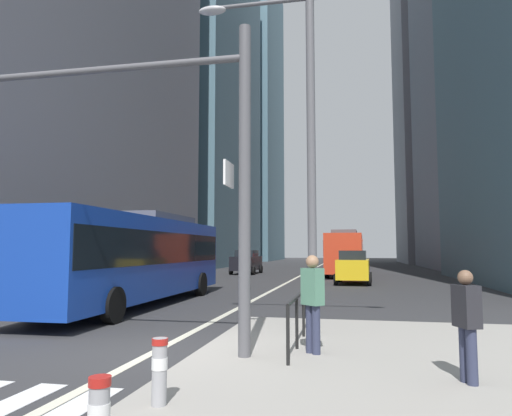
# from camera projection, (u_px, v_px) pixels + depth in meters

# --- Properties ---
(ground_plane) EXTENTS (160.00, 160.00, 0.00)m
(ground_plane) POSITION_uv_depth(u_px,v_px,m) (289.00, 282.00, 28.70)
(ground_plane) COLOR #303033
(median_island) EXTENTS (9.00, 10.00, 0.15)m
(median_island) POSITION_uv_depth(u_px,v_px,m) (464.00, 377.00, 7.11)
(median_island) COLOR gray
(median_island) RESTS_ON ground
(lane_centre_line) EXTENTS (0.20, 80.00, 0.01)m
(lane_centre_line) POSITION_uv_depth(u_px,v_px,m) (305.00, 274.00, 38.46)
(lane_centre_line) COLOR beige
(lane_centre_line) RESTS_ON ground
(office_tower_left_mid) EXTENTS (12.45, 24.57, 46.52)m
(office_tower_left_mid) POSITION_uv_depth(u_px,v_px,m) (197.00, 90.00, 62.01)
(office_tower_left_mid) COLOR slate
(office_tower_left_mid) RESTS_ON ground
(office_tower_left_far) EXTENTS (13.15, 19.27, 53.62)m
(office_tower_left_far) POSITION_uv_depth(u_px,v_px,m) (243.00, 118.00, 88.25)
(office_tower_left_far) COLOR slate
(office_tower_left_far) RESTS_ON ground
(office_tower_right_mid) EXTENTS (10.56, 20.13, 47.96)m
(office_tower_right_mid) POSITION_uv_depth(u_px,v_px,m) (473.00, 43.00, 49.57)
(office_tower_right_mid) COLOR slate
(office_tower_right_mid) RESTS_ON ground
(office_tower_right_far) EXTENTS (11.72, 16.14, 47.74)m
(office_tower_right_far) POSITION_uv_depth(u_px,v_px,m) (438.00, 103.00, 69.69)
(office_tower_right_far) COLOR gray
(office_tower_right_far) RESTS_ON ground
(city_bus_blue_oncoming) EXTENTS (2.79, 12.21, 3.40)m
(city_bus_blue_oncoming) POSITION_uv_depth(u_px,v_px,m) (137.00, 254.00, 16.85)
(city_bus_blue_oncoming) COLOR #14389E
(city_bus_blue_oncoming) RESTS_ON ground
(sedan_white_oncoming) EXTENTS (2.18, 4.37, 1.94)m
(sedan_white_oncoming) POSITION_uv_depth(u_px,v_px,m) (43.00, 278.00, 16.66)
(sedan_white_oncoming) COLOR silver
(sedan_white_oncoming) RESTS_ON ground
(city_bus_red_receding) EXTENTS (2.92, 11.86, 3.40)m
(city_bus_red_receding) POSITION_uv_depth(u_px,v_px,m) (346.00, 251.00, 36.22)
(city_bus_red_receding) COLOR red
(city_bus_red_receding) RESTS_ON ground
(city_bus_red_distant) EXTENTS (2.92, 10.62, 3.40)m
(city_bus_red_distant) POSITION_uv_depth(u_px,v_px,m) (350.00, 251.00, 53.99)
(city_bus_red_distant) COLOR red
(city_bus_red_distant) RESTS_ON ground
(car_oncoming_mid) EXTENTS (2.07, 4.39, 1.94)m
(car_oncoming_mid) POSITION_uv_depth(u_px,v_px,m) (246.00, 262.00, 38.20)
(car_oncoming_mid) COLOR black
(car_oncoming_mid) RESTS_ON ground
(car_receding_near) EXTENTS (2.21, 4.22, 1.94)m
(car_receding_near) POSITION_uv_depth(u_px,v_px,m) (353.00, 267.00, 27.16)
(car_receding_near) COLOR gold
(car_receding_near) RESTS_ON ground
(car_receding_far) EXTENTS (2.13, 4.53, 1.94)m
(car_receding_far) POSITION_uv_depth(u_px,v_px,m) (348.00, 256.00, 65.43)
(car_receding_far) COLOR maroon
(car_receding_far) RESTS_ON ground
(traffic_signal_gantry) EXTENTS (7.21, 0.65, 6.00)m
(traffic_signal_gantry) POSITION_uv_depth(u_px,v_px,m) (120.00, 137.00, 8.94)
(traffic_signal_gantry) COLOR #515156
(traffic_signal_gantry) RESTS_ON median_island
(street_lamp_post) EXTENTS (5.50, 0.32, 8.00)m
(street_lamp_post) POSITION_uv_depth(u_px,v_px,m) (311.00, 108.00, 10.77)
(street_lamp_post) COLOR #56565B
(street_lamp_post) RESTS_ON median_island
(bollard_front) EXTENTS (0.20, 0.20, 0.76)m
(bollard_front) POSITION_uv_depth(u_px,v_px,m) (99.00, 416.00, 4.02)
(bollard_front) COLOR #99999E
(bollard_front) RESTS_ON median_island
(bollard_left) EXTENTS (0.20, 0.20, 0.79)m
(bollard_left) POSITION_uv_depth(u_px,v_px,m) (160.00, 368.00, 5.62)
(bollard_left) COLOR #99999E
(bollard_left) RESTS_ON median_island
(pedestrian_railing) EXTENTS (0.06, 3.86, 0.98)m
(pedestrian_railing) POSITION_uv_depth(u_px,v_px,m) (300.00, 306.00, 9.43)
(pedestrian_railing) COLOR black
(pedestrian_railing) RESTS_ON median_island
(pedestrian_walking) EXTENTS (0.36, 0.44, 1.58)m
(pedestrian_walking) POSITION_uv_depth(u_px,v_px,m) (467.00, 321.00, 6.56)
(pedestrian_walking) COLOR #2D334C
(pedestrian_walking) RESTS_ON median_island
(pedestrian_far) EXTENTS (0.44, 0.43, 1.76)m
(pedestrian_far) POSITION_uv_depth(u_px,v_px,m) (313.00, 298.00, 8.44)
(pedestrian_far) COLOR #2D334C
(pedestrian_far) RESTS_ON median_island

